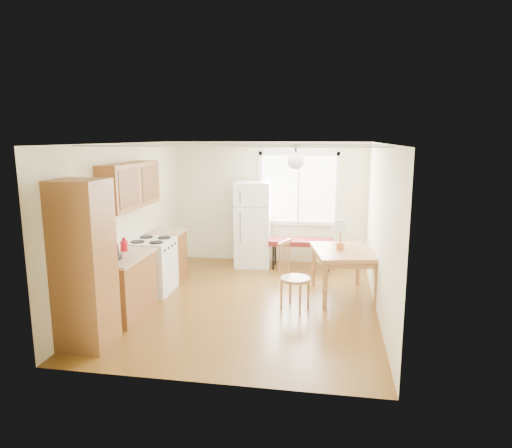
% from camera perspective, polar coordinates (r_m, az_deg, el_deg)
% --- Properties ---
extents(room_shell, '(4.60, 5.60, 2.62)m').
position_cam_1_polar(room_shell, '(7.07, -1.07, -0.12)').
color(room_shell, '#533211').
rests_on(room_shell, ground).
extents(kitchen_run, '(0.65, 3.40, 2.20)m').
position_cam_1_polar(kitchen_run, '(7.10, -15.81, -3.89)').
color(kitchen_run, brown).
rests_on(kitchen_run, ground).
extents(window_unit, '(1.64, 0.05, 1.51)m').
position_cam_1_polar(window_unit, '(9.38, 5.32, 4.40)').
color(window_unit, white).
rests_on(window_unit, room_shell).
extents(pendant_light, '(0.26, 0.26, 0.40)m').
position_cam_1_polar(pendant_light, '(7.26, 4.98, 7.97)').
color(pendant_light, black).
rests_on(pendant_light, room_shell).
extents(refrigerator, '(0.78, 0.78, 1.71)m').
position_cam_1_polar(refrigerator, '(9.24, -0.44, -0.00)').
color(refrigerator, white).
rests_on(refrigerator, ground).
extents(bench, '(1.31, 0.56, 0.59)m').
position_cam_1_polar(bench, '(9.10, 5.68, -2.35)').
color(bench, maroon).
rests_on(bench, ground).
extents(dining_table, '(1.17, 1.41, 0.78)m').
position_cam_1_polar(dining_table, '(7.61, 10.90, -3.94)').
color(dining_table, '#9C673C').
rests_on(dining_table, ground).
extents(chair, '(0.50, 0.50, 1.03)m').
position_cam_1_polar(chair, '(7.01, 4.22, -5.76)').
color(chair, '#9C673C').
rests_on(chair, ground).
extents(table_lamp, '(0.29, 0.29, 0.50)m').
position_cam_1_polar(table_lamp, '(7.53, 10.57, -0.46)').
color(table_lamp, '#C0813D').
rests_on(table_lamp, dining_table).
extents(coffee_maker, '(0.21, 0.27, 0.40)m').
position_cam_1_polar(coffee_maker, '(6.62, -17.77, -3.23)').
color(coffee_maker, black).
rests_on(coffee_maker, kitchen_run).
extents(kettle, '(0.11, 0.11, 0.21)m').
position_cam_1_polar(kettle, '(7.15, -16.17, -2.58)').
color(kettle, '#B70D1B').
rests_on(kettle, kitchen_run).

